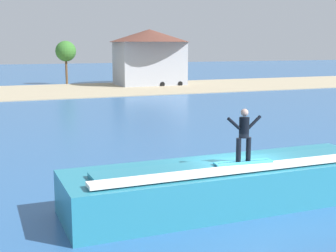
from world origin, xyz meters
name	(u,v)px	position (x,y,z in m)	size (l,w,h in m)	color
ground_plane	(237,203)	(0.00, 0.00, 0.00)	(260.00, 260.00, 0.00)	#2D5D96
wave_crest	(228,184)	(-0.37, -0.03, 0.73)	(10.86, 2.99, 1.54)	teal
surfboard	(243,162)	(-0.18, -0.61, 1.57)	(1.95, 0.57, 0.06)	#33A5CC
surfer	(244,132)	(-0.15, -0.56, 2.54)	(1.22, 0.32, 1.68)	black
shoreline_bank	(52,91)	(0.00, 42.37, 0.04)	(120.00, 17.90, 0.09)	tan
car_far_shore	(168,79)	(15.45, 44.27, 0.95)	(3.89, 2.28, 1.86)	black
house_gabled_white	(149,52)	(13.55, 46.09, 4.38)	(10.78, 10.78, 7.43)	#9EA3AD
tree_tall_bare	(66,51)	(3.36, 51.32, 4.50)	(2.78, 2.78, 5.93)	brown
tree_short_bushy	(162,54)	(15.80, 47.12, 4.16)	(2.67, 2.67, 5.54)	brown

